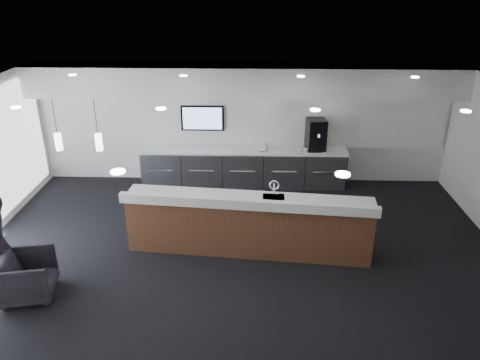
{
  "coord_description": "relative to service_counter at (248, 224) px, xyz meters",
  "views": [
    {
      "loc": [
        0.25,
        -7.07,
        4.94
      ],
      "look_at": [
        -0.0,
        1.3,
        1.18
      ],
      "focal_mm": 35.0,
      "sensor_mm": 36.0,
      "label": 1
    }
  ],
  "objects": [
    {
      "name": "ground",
      "position": [
        -0.17,
        -0.61,
        -0.58
      ],
      "size": [
        10.0,
        10.0,
        0.0
      ],
      "primitive_type": "plane",
      "color": "black",
      "rests_on": "ground"
    },
    {
      "name": "ceiling",
      "position": [
        -0.17,
        -0.61,
        2.42
      ],
      "size": [
        10.0,
        8.0,
        0.02
      ],
      "primitive_type": "cube",
      "color": "black",
      "rests_on": "back_wall"
    },
    {
      "name": "back_wall",
      "position": [
        -0.17,
        3.39,
        0.92
      ],
      "size": [
        10.0,
        0.02,
        3.0
      ],
      "primitive_type": "cube",
      "color": "white",
      "rests_on": "ground"
    },
    {
      "name": "soffit_bulkhead",
      "position": [
        -0.17,
        2.94,
        2.07
      ],
      "size": [
        10.0,
        0.9,
        0.7
      ],
      "primitive_type": "cube",
      "color": "white",
      "rests_on": "back_wall"
    },
    {
      "name": "alcove_panel",
      "position": [
        -0.17,
        3.36,
        1.02
      ],
      "size": [
        9.8,
        0.06,
        1.4
      ],
      "primitive_type": "cube",
      "color": "white",
      "rests_on": "back_wall"
    },
    {
      "name": "back_credenza",
      "position": [
        -0.17,
        3.02,
        -0.1
      ],
      "size": [
        5.06,
        0.66,
        0.95
      ],
      "color": "gray",
      "rests_on": "ground"
    },
    {
      "name": "wall_tv",
      "position": [
        -1.17,
        3.29,
        1.07
      ],
      "size": [
        1.05,
        0.08,
        0.62
      ],
      "color": "black",
      "rests_on": "back_wall"
    },
    {
      "name": "pendant_left",
      "position": [
        -2.57,
        0.19,
        1.67
      ],
      "size": [
        0.12,
        0.12,
        0.3
      ],
      "primitive_type": "cylinder",
      "color": "#F5DEBF",
      "rests_on": "ceiling"
    },
    {
      "name": "pendant_right",
      "position": [
        -3.27,
        0.19,
        1.67
      ],
      "size": [
        0.12,
        0.12,
        0.3
      ],
      "primitive_type": "cylinder",
      "color": "#F5DEBF",
      "rests_on": "ceiling"
    },
    {
      "name": "ceiling_can_lights",
      "position": [
        -0.17,
        -0.61,
        2.39
      ],
      "size": [
        7.0,
        5.0,
        0.02
      ],
      "primitive_type": null,
      "color": "white",
      "rests_on": "ceiling"
    },
    {
      "name": "service_counter",
      "position": [
        0.0,
        0.0,
        0.0
      ],
      "size": [
        4.68,
        1.22,
        1.49
      ],
      "rotation": [
        0.0,
        0.0,
        -0.1
      ],
      "color": "brown",
      "rests_on": "ground"
    },
    {
      "name": "coffee_machine",
      "position": [
        1.58,
        3.1,
        0.75
      ],
      "size": [
        0.49,
        0.59,
        0.75
      ],
      "rotation": [
        0.0,
        0.0,
        0.13
      ],
      "color": "black",
      "rests_on": "back_credenza"
    },
    {
      "name": "info_sign_left",
      "position": [
        0.29,
        2.89,
        0.49
      ],
      "size": [
        0.17,
        0.03,
        0.23
      ],
      "primitive_type": "cube",
      "rotation": [
        0.0,
        0.0,
        -0.06
      ],
      "color": "white",
      "rests_on": "back_credenza"
    },
    {
      "name": "info_sign_right",
      "position": [
        0.36,
        2.96,
        0.48
      ],
      "size": [
        0.16,
        0.02,
        0.22
      ],
      "primitive_type": "cube",
      "rotation": [
        0.0,
        0.0,
        -0.0
      ],
      "color": "white",
      "rests_on": "back_credenza"
    },
    {
      "name": "armchair",
      "position": [
        -3.58,
        -1.48,
        -0.2
      ],
      "size": [
        0.99,
        0.97,
        0.76
      ],
      "primitive_type": "imported",
      "rotation": [
        0.0,
        0.0,
        1.77
      ],
      "color": "black",
      "rests_on": "ground"
    },
    {
      "name": "cup_0",
      "position": [
        1.48,
        2.89,
        0.42
      ],
      "size": [
        0.09,
        0.09,
        0.09
      ],
      "primitive_type": "imported",
      "color": "white",
      "rests_on": "back_credenza"
    },
    {
      "name": "cup_1",
      "position": [
        1.34,
        2.89,
        0.42
      ],
      "size": [
        0.13,
        0.13,
        0.09
      ],
      "primitive_type": "imported",
      "rotation": [
        0.0,
        0.0,
        0.65
      ],
      "color": "white",
      "rests_on": "back_credenza"
    },
    {
      "name": "cup_2",
      "position": [
        1.2,
        2.89,
        0.42
      ],
      "size": [
        0.11,
        0.11,
        0.09
      ],
      "primitive_type": "imported",
      "rotation": [
        0.0,
        0.0,
        1.29
      ],
      "color": "white",
      "rests_on": "back_credenza"
    },
    {
      "name": "cup_3",
      "position": [
        1.06,
        2.89,
        0.42
      ],
      "size": [
        0.12,
        0.12,
        0.09
      ],
      "primitive_type": "imported",
      "rotation": [
        0.0,
        0.0,
        1.94
      ],
      "color": "white",
      "rests_on": "back_credenza"
    }
  ]
}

